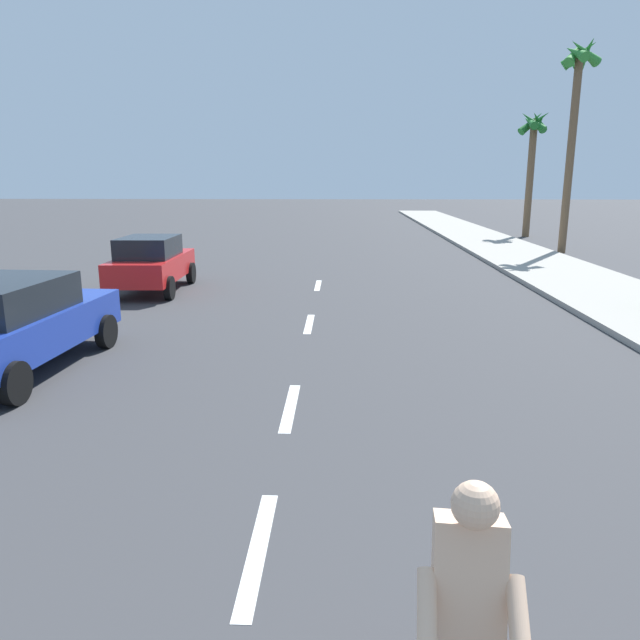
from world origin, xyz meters
name	(u,v)px	position (x,y,z in m)	size (l,w,h in m)	color
ground_plane	(317,288)	(0.00, 20.00, 0.00)	(160.00, 160.00, 0.00)	#38383A
sidewalk_strip	(569,277)	(8.06, 22.00, 0.07)	(3.60, 80.00, 0.14)	#9E998E
lane_stripe_2	(258,549)	(0.00, 7.29, 0.00)	(0.16, 1.80, 0.01)	white
lane_stripe_3	(290,407)	(0.00, 10.60, 0.00)	(0.16, 1.80, 0.01)	white
lane_stripe_4	(309,324)	(0.00, 15.55, 0.00)	(0.16, 1.80, 0.01)	white
lane_stripe_5	(318,285)	(0.00, 20.47, 0.00)	(0.16, 1.80, 0.01)	white
parked_car_blue	(9,323)	(-4.75, 12.03, 0.84)	(2.20, 4.44, 1.57)	#1E389E
parked_car_red	(151,262)	(-4.70, 19.36, 0.83)	(1.88, 3.89, 1.57)	red
palm_tree_far	(576,94)	(10.33, 29.06, 6.57)	(1.70, 1.59, 8.79)	brown
palm_tree_distant	(533,141)	(10.99, 36.59, 5.16)	(1.80, 1.94, 6.86)	brown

